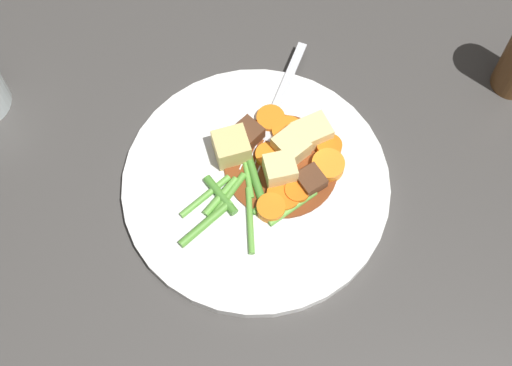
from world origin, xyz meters
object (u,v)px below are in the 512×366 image
at_px(carrot_slice_7, 284,195).
at_px(potato_chunk_2, 312,133).
at_px(meat_chunk_1, 248,133).
at_px(carrot_slice_6, 271,208).
at_px(carrot_slice_2, 329,147).
at_px(dinner_plate, 256,185).
at_px(carrot_slice_5, 268,156).
at_px(potato_chunk_0, 291,147).
at_px(fork, 275,110).
at_px(carrot_slice_4, 288,131).
at_px(carrot_slice_1, 328,166).
at_px(carrot_slice_3, 297,192).
at_px(carrot_slice_0, 271,119).
at_px(potato_chunk_1, 231,147).
at_px(potato_chunk_3, 280,170).
at_px(meat_chunk_0, 311,181).

height_order(carrot_slice_7, potato_chunk_2, potato_chunk_2).
bearing_deg(meat_chunk_1, carrot_slice_6, -126.54).
xyz_separation_m(carrot_slice_2, carrot_slice_7, (-0.07, 0.00, -0.00)).
bearing_deg(dinner_plate, carrot_slice_5, 14.64).
relative_size(potato_chunk_0, fork, 0.19).
bearing_deg(carrot_slice_6, carrot_slice_4, 26.15).
relative_size(carrot_slice_1, potato_chunk_2, 0.94).
bearing_deg(carrot_slice_4, carrot_slice_3, -135.17).
relative_size(carrot_slice_1, carrot_slice_5, 1.29).
xyz_separation_m(carrot_slice_0, carrot_slice_3, (-0.05, -0.08, 0.00)).
relative_size(dinner_plate, meat_chunk_1, 10.55).
xyz_separation_m(carrot_slice_6, potato_chunk_1, (0.03, 0.07, 0.01)).
height_order(potato_chunk_3, meat_chunk_0, potato_chunk_3).
distance_m(potato_chunk_0, potato_chunk_2, 0.03).
relative_size(carrot_slice_6, potato_chunk_0, 0.90).
distance_m(carrot_slice_7, potato_chunk_3, 0.03).
distance_m(carrot_slice_0, potato_chunk_0, 0.05).
distance_m(carrot_slice_3, carrot_slice_7, 0.01).
height_order(carrot_slice_6, meat_chunk_1, meat_chunk_1).
bearing_deg(potato_chunk_3, carrot_slice_2, -20.84).
height_order(carrot_slice_2, carrot_slice_6, same).
relative_size(carrot_slice_1, carrot_slice_6, 1.17).
bearing_deg(carrot_slice_4, meat_chunk_1, 135.40).
relative_size(potato_chunk_2, meat_chunk_1, 1.38).
height_order(dinner_plate, carrot_slice_4, carrot_slice_4).
relative_size(carrot_slice_3, potato_chunk_2, 0.71).
relative_size(meat_chunk_1, fork, 0.16).
height_order(carrot_slice_0, potato_chunk_2, potato_chunk_2).
height_order(potato_chunk_1, fork, potato_chunk_1).
bearing_deg(meat_chunk_0, potato_chunk_3, 112.70).
bearing_deg(potato_chunk_3, fork, 41.21).
bearing_deg(potato_chunk_2, carrot_slice_5, 154.07).
height_order(carrot_slice_1, carrot_slice_2, carrot_slice_1).
height_order(carrot_slice_6, carrot_slice_7, carrot_slice_6).
distance_m(potato_chunk_3, meat_chunk_0, 0.03).
bearing_deg(carrot_slice_4, potato_chunk_0, -135.25).
bearing_deg(potato_chunk_2, carrot_slice_6, -169.87).
bearing_deg(carrot_slice_2, fork, 88.44).
relative_size(carrot_slice_1, potato_chunk_0, 1.05).
bearing_deg(meat_chunk_1, carrot_slice_7, -114.01).
bearing_deg(carrot_slice_4, carrot_slice_1, -97.25).
bearing_deg(meat_chunk_0, carrot_slice_5, 92.80).
xyz_separation_m(potato_chunk_2, meat_chunk_1, (-0.04, 0.05, -0.00)).
bearing_deg(fork, carrot_slice_3, -129.31).
height_order(dinner_plate, meat_chunk_0, meat_chunk_0).
xyz_separation_m(carrot_slice_2, carrot_slice_6, (-0.09, 0.01, -0.00)).
relative_size(carrot_slice_2, fork, 0.16).
distance_m(carrot_slice_1, carrot_slice_4, 0.06).
distance_m(carrot_slice_5, carrot_slice_7, 0.05).
bearing_deg(potato_chunk_0, potato_chunk_2, -15.67).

